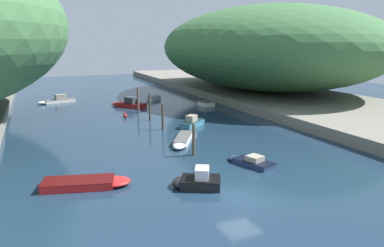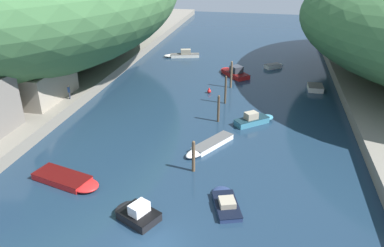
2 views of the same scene
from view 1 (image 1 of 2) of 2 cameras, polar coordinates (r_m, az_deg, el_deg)
name	(u,v)px [view 1 (image 1 of 2)]	position (r m, az deg, el deg)	size (l,w,h in m)	color
water_surface	(131,115)	(52.78, -9.29, 1.28)	(130.00, 130.00, 0.00)	#192D42
right_bank	(288,99)	(64.31, 14.47, 3.62)	(22.00, 120.00, 1.28)	slate
hillside_right	(267,48)	(71.23, 11.29, 11.26)	(35.71, 49.99, 15.19)	#3D6B3D
boat_far_upstream	(182,141)	(37.79, -1.50, -2.61)	(4.30, 6.05, 0.55)	white
boat_far_right_bank	(250,161)	(31.86, 8.78, -5.67)	(2.94, 4.61, 0.84)	navy
boat_white_cruiser	(128,104)	(59.46, -9.75, 2.99)	(5.28, 5.80, 1.61)	red
boat_cabin_cruiser	(89,183)	(27.80, -15.38, -8.71)	(6.42, 3.48, 0.56)	red
boat_yellow_tender	(205,103)	(59.63, 2.02, 3.07)	(2.02, 3.09, 0.73)	silver
boat_small_dinghy	(194,122)	(45.36, 0.27, 0.19)	(4.60, 4.15, 1.42)	teal
boat_red_skiff	(196,181)	(26.68, 0.62, -8.74)	(3.91, 3.27, 1.45)	black
boat_mid_channel	(56,100)	(66.16, -19.97, 3.32)	(6.35, 3.00, 1.39)	silver
boat_moored_right	(155,98)	(65.96, -5.68, 3.91)	(3.22, 2.87, 0.67)	white
mooring_post_nearest	(194,139)	(33.52, 0.25, -2.41)	(0.29, 0.29, 2.98)	brown
mooring_post_middle	(163,116)	(43.32, -4.49, 1.09)	(0.28, 0.28, 3.15)	#4C3D2D
mooring_post_fourth	(150,107)	(48.41, -6.47, 2.54)	(0.26, 0.26, 3.61)	#4C3D2D
mooring_post_farthest	(138,100)	(54.00, -8.23, 3.60)	(0.29, 0.29, 3.76)	brown
channel_buoy_near	(125,115)	(51.02, -10.17, 1.22)	(0.53, 0.53, 0.79)	red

